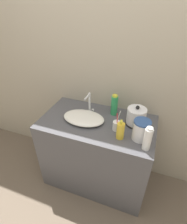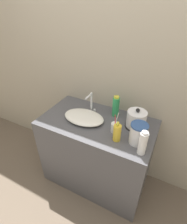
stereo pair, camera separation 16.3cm
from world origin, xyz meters
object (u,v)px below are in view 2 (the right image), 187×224
electric_kettle (136,120)px  water_pitcher (138,134)px  faucet (91,102)px  shampoo_bottle (143,143)px  toothbrush_cup (115,127)px  mouthwash_bottle (116,106)px  lotion_bottle (117,133)px

electric_kettle → water_pitcher: size_ratio=1.09×
faucet → shampoo_bottle: faucet is taller
toothbrush_cup → water_pitcher: size_ratio=1.12×
water_pitcher → mouthwash_bottle: bearing=137.2°
faucet → water_pitcher: faucet is taller
faucet → electric_kettle: (0.47, -0.02, -0.04)m
water_pitcher → faucet: bearing=158.1°
toothbrush_cup → water_pitcher: bearing=-11.4°
faucet → electric_kettle: 0.47m
faucet → toothbrush_cup: size_ratio=1.07×
shampoo_bottle → mouthwash_bottle: (-0.36, 0.38, 0.00)m
mouthwash_bottle → water_pitcher: 0.41m
faucet → water_pitcher: 0.58m
toothbrush_cup → lotion_bottle: 0.11m
faucet → lotion_bottle: faucet is taller
mouthwash_bottle → water_pitcher: bearing=-42.8°
electric_kettle → mouthwash_bottle: (-0.23, 0.09, 0.03)m
toothbrush_cup → mouthwash_bottle: 0.26m
faucet → lotion_bottle: 0.47m
mouthwash_bottle → water_pitcher: mouthwash_bottle is taller
faucet → shampoo_bottle: (0.60, -0.32, -0.02)m
toothbrush_cup → shampoo_bottle: shampoo_bottle is taller
electric_kettle → lotion_bottle: size_ratio=1.07×
electric_kettle → toothbrush_cup: bearing=-133.8°
mouthwash_bottle → toothbrush_cup: bearing=-69.8°
faucet → mouthwash_bottle: size_ratio=1.00×
faucet → mouthwash_bottle: (0.24, 0.06, -0.01)m
toothbrush_cup → lotion_bottle: (0.05, -0.09, 0.03)m
shampoo_bottle → water_pitcher: shampoo_bottle is taller
electric_kettle → toothbrush_cup: (-0.14, -0.15, -0.03)m
lotion_bottle → mouthwash_bottle: (-0.14, 0.33, 0.03)m
toothbrush_cup → faucet: bearing=152.0°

